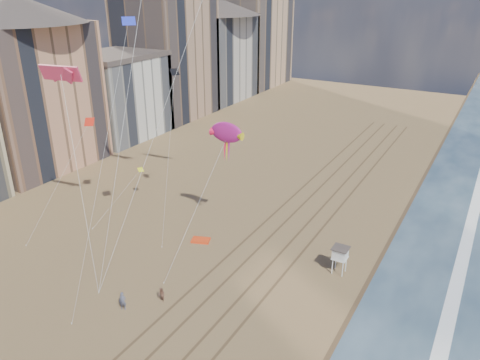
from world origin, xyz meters
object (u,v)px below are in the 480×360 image
Objects in this scene: lifeguard_stand at (340,253)px; kite_flyer_b at (162,295)px; kite_flyer_a at (123,301)px; grounded_kite at (201,240)px; show_kite at (227,133)px.

lifeguard_stand is 1.98× the size of kite_flyer_b.
kite_flyer_a is at bearing -134.65° from lifeguard_stand.
kite_flyer_b is (3.30, -11.92, 0.68)m from grounded_kite.
lifeguard_stand is at bearing 68.22° from kite_flyer_b.
kite_flyer_a is at bearing -94.26° from show_kite.
lifeguard_stand is 23.63m from kite_flyer_a.
grounded_kite is 1.16× the size of kite_flyer_a.
grounded_kite is at bearing -123.15° from show_kite.
lifeguard_stand is 1.42× the size of grounded_kite.
lifeguard_stand reaches higher than kite_flyer_b.
show_kite reaches higher than grounded_kite.
lifeguard_stand is 18.96m from show_kite.
lifeguard_stand is 17.57m from grounded_kite.
show_kite is 19.88m from kite_flyer_b.
show_kite reaches higher than kite_flyer_b.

